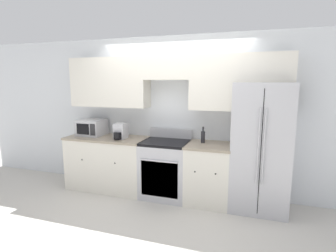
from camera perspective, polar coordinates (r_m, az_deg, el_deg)
name	(u,v)px	position (r m, az deg, el deg)	size (l,w,h in m)	color
ground_plane	(162,204)	(4.21, -1.36, -16.62)	(12.00, 12.00, 0.00)	beige
wall_back	(173,102)	(4.34, 1.13, 5.30)	(8.00, 0.39, 2.60)	silver
lower_cabinets_left	(108,163)	(4.74, -12.88, -7.79)	(1.40, 0.64, 0.92)	silver
lower_cabinets_right	(208,173)	(4.16, 8.79, -10.15)	(0.69, 0.64, 0.92)	silver
oven_range	(166,169)	(4.31, -0.54, -9.24)	(0.74, 0.65, 1.08)	#B7B7BC
refrigerator	(260,147)	(4.05, 19.41, -4.30)	(0.80, 0.79, 1.85)	#B7B7BC
microwave	(92,127)	(4.85, -16.28, -0.26)	(0.44, 0.41, 0.28)	#B7B7BC
bottle	(203,137)	(4.10, 7.62, -2.28)	(0.06, 0.06, 0.25)	black
electric_kettle	(120,132)	(4.43, -10.35, -1.24)	(0.19, 0.28, 0.25)	#B7B7BC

